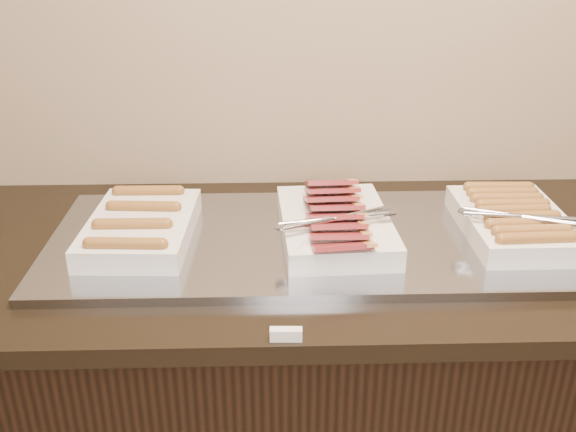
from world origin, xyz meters
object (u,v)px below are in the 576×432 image
object	(u,v)px
counter	(320,399)
dish_right	(514,220)
dish_left	(141,227)
dish_center	(335,223)
warming_tray	(319,240)

from	to	relation	value
counter	dish_right	world-z (taller)	dish_right
counter	dish_left	size ratio (longest dim) A/B	6.04
dish_center	dish_right	size ratio (longest dim) A/B	1.14
warming_tray	dish_right	xyz separation A→B (m)	(0.44, -0.00, 0.04)
counter	dish_left	distance (m)	0.64
counter	dish_center	xyz separation A→B (m)	(0.02, -0.00, 0.50)
dish_center	counter	bearing A→B (deg)	167.26
dish_left	dish_center	size ratio (longest dim) A/B	0.90
counter	dish_left	bearing A→B (deg)	180.00
counter	dish_right	size ratio (longest dim) A/B	6.19
warming_tray	dish_center	distance (m)	0.06
warming_tray	dish_left	world-z (taller)	dish_left
warming_tray	dish_left	xyz separation A→B (m)	(-0.40, 0.00, 0.04)
counter	dish_right	distance (m)	0.66
counter	dish_left	xyz separation A→B (m)	(-0.41, 0.00, 0.50)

